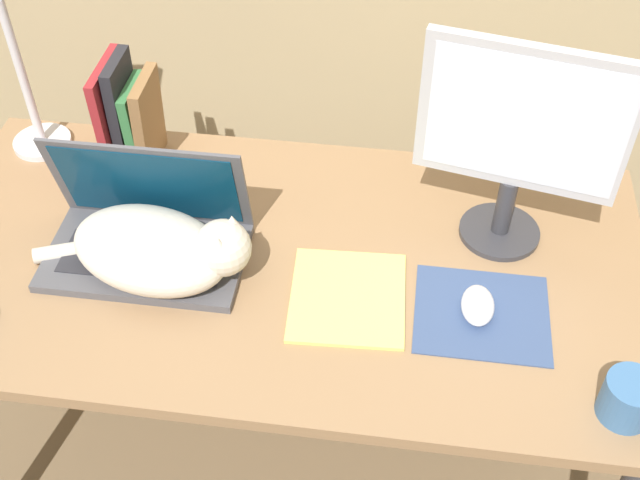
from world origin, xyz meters
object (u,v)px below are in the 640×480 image
(external_monitor, at_px, (520,136))
(desk_lamp, at_px, (14,20))
(laptop, at_px, (147,235))
(book_row, at_px, (130,118))
(cat, at_px, (159,249))
(computer_mouse, at_px, (478,305))
(notepad, at_px, (348,297))
(mug, at_px, (630,399))

(external_monitor, bearing_deg, desk_lamp, 172.78)
(laptop, distance_m, book_row, 0.31)
(laptop, bearing_deg, external_monitor, 11.83)
(laptop, relative_size, desk_lamp, 0.78)
(cat, xyz_separation_m, computer_mouse, (0.60, -0.02, -0.05))
(notepad, bearing_deg, laptop, 170.08)
(book_row, bearing_deg, notepad, -34.06)
(desk_lamp, bearing_deg, laptop, -41.54)
(laptop, distance_m, desk_lamp, 0.50)
(book_row, xyz_separation_m, mug, (1.00, -0.54, -0.07))
(notepad, distance_m, mug, 0.52)
(cat, relative_size, external_monitor, 1.02)
(mug, bearing_deg, notepad, 158.76)
(computer_mouse, distance_m, book_row, 0.84)
(external_monitor, distance_m, book_row, 0.82)
(computer_mouse, relative_size, desk_lamp, 0.20)
(desk_lamp, bearing_deg, notepad, -25.68)
(external_monitor, relative_size, mug, 3.45)
(external_monitor, relative_size, computer_mouse, 4.49)
(cat, relative_size, notepad, 1.82)
(laptop, height_order, book_row, book_row)
(book_row, distance_m, mug, 1.13)
(cat, bearing_deg, laptop, 127.91)
(laptop, relative_size, mug, 3.07)
(cat, xyz_separation_m, mug, (0.84, -0.20, -0.03))
(computer_mouse, relative_size, book_row, 0.38)
(desk_lamp, xyz_separation_m, mug, (1.19, -0.53, -0.30))
(laptop, relative_size, cat, 0.87)
(notepad, bearing_deg, external_monitor, 36.98)
(desk_lamp, bearing_deg, external_monitor, -7.22)
(cat, height_order, book_row, book_row)
(laptop, relative_size, external_monitor, 0.89)
(mug, bearing_deg, cat, 166.59)
(computer_mouse, height_order, mug, mug)
(computer_mouse, xyz_separation_m, notepad, (-0.24, 0.00, -0.02))
(computer_mouse, distance_m, notepad, 0.24)
(laptop, relative_size, book_row, 1.51)
(desk_lamp, bearing_deg, mug, -23.92)
(laptop, xyz_separation_m, desk_lamp, (-0.31, 0.27, 0.29))
(laptop, distance_m, notepad, 0.41)
(cat, bearing_deg, book_row, 114.80)
(mug, bearing_deg, external_monitor, 116.00)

